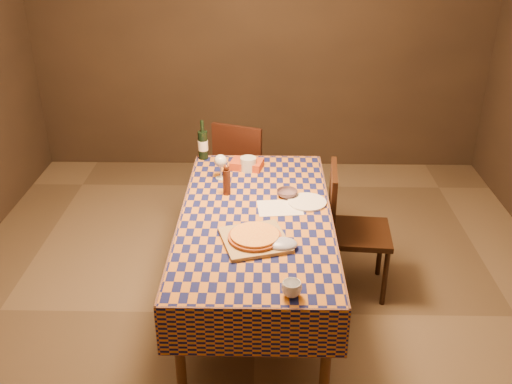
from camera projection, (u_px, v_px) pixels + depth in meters
room at (256, 126)px, 3.26m from camera, size 5.00×5.10×2.70m
dining_table at (256, 225)px, 3.56m from camera, size 0.94×1.84×0.77m
cutting_board at (255, 240)px, 3.24m from camera, size 0.44×0.44×0.02m
pizza at (255, 236)px, 3.22m from camera, size 0.40×0.40×0.03m
pepper_mill at (227, 181)px, 3.73m from camera, size 0.05×0.05×0.21m
bowl at (287, 193)px, 3.73m from camera, size 0.17×0.17×0.04m
wine_glass at (221, 162)px, 3.93m from camera, size 0.09×0.09×0.18m
wine_bottle at (203, 144)px, 4.25m from camera, size 0.10×0.10×0.30m
deli_tub at (248, 164)px, 4.09m from camera, size 0.14×0.14×0.10m
takeout_container at (247, 164)px, 4.13m from camera, size 0.25×0.20×0.06m
white_plate at (307, 202)px, 3.65m from camera, size 0.28×0.28×0.01m
tumbler at (292, 289)px, 2.78m from camera, size 0.12×0.12×0.08m
flour_patch at (280, 208)px, 3.60m from camera, size 0.30×0.24×0.00m
flour_bag at (282, 244)px, 3.17m from camera, size 0.21×0.18×0.05m
chair_far at (243, 168)px, 4.74m from camera, size 0.54×0.55×0.93m
chair_right at (348, 224)px, 3.91m from camera, size 0.46×0.45×0.93m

